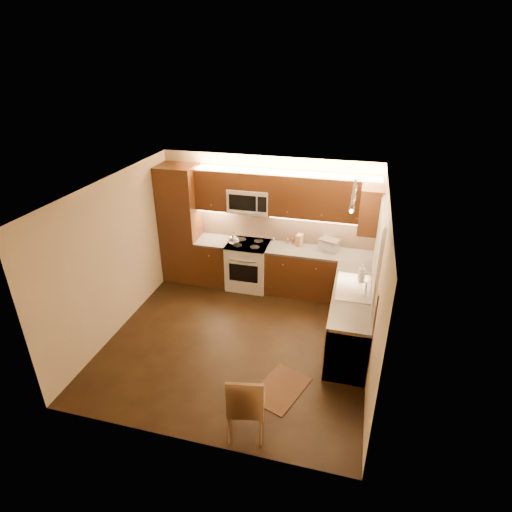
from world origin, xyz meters
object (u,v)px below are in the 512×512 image
(sink, at_px, (354,284))
(toaster_oven, at_px, (329,244))
(microwave, at_px, (250,200))
(knife_block, at_px, (299,240))
(dining_chair, at_px, (246,403))
(soap_bottle, at_px, (362,270))
(stove, at_px, (248,265))
(kettle, at_px, (234,238))

(sink, height_order, toaster_oven, toaster_oven)
(microwave, relative_size, knife_block, 3.51)
(knife_block, bearing_deg, microwave, -160.98)
(dining_chair, bearing_deg, soap_bottle, 55.35)
(stove, relative_size, toaster_oven, 2.61)
(kettle, distance_m, knife_block, 1.22)
(knife_block, distance_m, dining_chair, 3.60)
(sink, height_order, knife_block, knife_block)
(microwave, bearing_deg, sink, -32.21)
(sink, bearing_deg, kettle, 155.62)
(sink, relative_size, toaster_oven, 2.44)
(microwave, height_order, knife_block, microwave)
(sink, relative_size, dining_chair, 0.91)
(microwave, height_order, kettle, microwave)
(stove, xyz_separation_m, kettle, (-0.25, -0.11, 0.58))
(knife_block, xyz_separation_m, soap_bottle, (1.16, -0.91, -0.00))
(sink, distance_m, soap_bottle, 0.42)
(soap_bottle, bearing_deg, stove, 142.19)
(stove, distance_m, soap_bottle, 2.28)
(soap_bottle, distance_m, dining_chair, 2.96)
(kettle, bearing_deg, knife_block, 6.37)
(toaster_oven, relative_size, dining_chair, 0.37)
(microwave, distance_m, dining_chair, 3.84)
(microwave, xyz_separation_m, knife_block, (0.94, 0.05, -0.71))
(toaster_oven, height_order, dining_chair, toaster_oven)
(stove, bearing_deg, sink, -29.36)
(kettle, relative_size, toaster_oven, 0.68)
(kettle, xyz_separation_m, knife_block, (1.18, 0.30, -0.03))
(dining_chair, bearing_deg, sink, 53.65)
(stove, relative_size, soap_bottle, 4.46)
(stove, xyz_separation_m, toaster_oven, (1.50, 0.15, 0.55))
(microwave, relative_size, kettle, 3.15)
(microwave, height_order, soap_bottle, microwave)
(toaster_oven, xyz_separation_m, soap_bottle, (0.60, -0.86, -0.00))
(microwave, bearing_deg, kettle, -135.49)
(microwave, xyz_separation_m, kettle, (-0.25, -0.24, -0.68))
(kettle, height_order, soap_bottle, kettle)
(soap_bottle, bearing_deg, toaster_oven, 105.96)
(stove, bearing_deg, dining_chair, -74.72)
(stove, distance_m, sink, 2.35)
(toaster_oven, height_order, knife_block, knife_block)
(sink, xyz_separation_m, toaster_oven, (-0.50, 1.27, 0.03))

